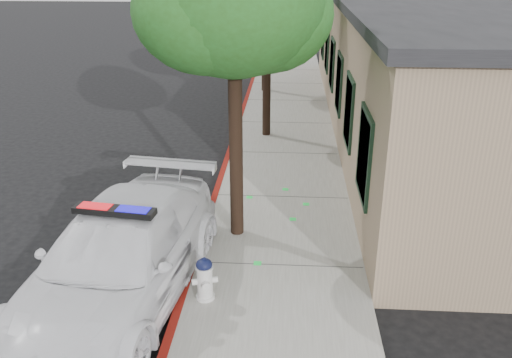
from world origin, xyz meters
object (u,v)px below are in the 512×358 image
object	(u,v)px
clapboard_building	(446,66)
fire_hydrant	(205,278)
street_tree_near	(234,5)
police_car	(120,257)

from	to	relation	value
clapboard_building	fire_hydrant	world-z (taller)	clapboard_building
clapboard_building	street_tree_near	xyz separation A→B (m)	(-5.92, -7.81, 2.45)
street_tree_near	police_car	bearing A→B (deg)	-128.35
police_car	fire_hydrant	size ratio (longest dim) A/B	7.61
clapboard_building	fire_hydrant	size ratio (longest dim) A/B	27.73
police_car	street_tree_near	distance (m)	4.69
clapboard_building	street_tree_near	bearing A→B (deg)	-127.18
clapboard_building	street_tree_near	distance (m)	10.10
fire_hydrant	street_tree_near	world-z (taller)	street_tree_near
police_car	street_tree_near	bearing A→B (deg)	59.10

